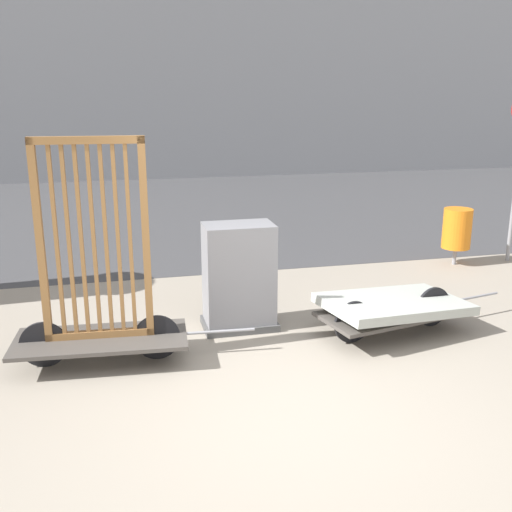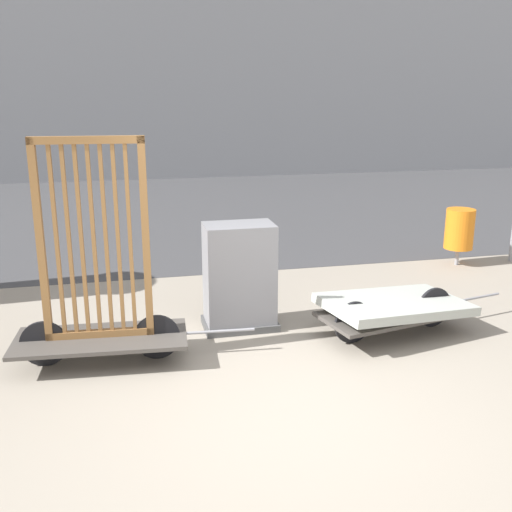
# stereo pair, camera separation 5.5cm
# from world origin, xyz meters

# --- Properties ---
(ground_plane) EXTENTS (60.00, 60.00, 0.00)m
(ground_plane) POSITION_xyz_m (0.00, 0.00, 0.00)
(ground_plane) COLOR gray
(road_strip) EXTENTS (56.00, 10.16, 0.01)m
(road_strip) POSITION_xyz_m (0.00, 9.23, 0.00)
(road_strip) COLOR #424244
(road_strip) RESTS_ON ground_plane
(bike_cart_with_bedframe) EXTENTS (2.41, 0.87, 2.23)m
(bike_cart_with_bedframe) POSITION_xyz_m (-1.57, 1.47, 0.69)
(bike_cart_with_bedframe) COLOR #4C4742
(bike_cart_with_bedframe) RESTS_ON ground_plane
(bike_cart_with_mattress) EXTENTS (2.42, 1.23, 0.46)m
(bike_cart_with_mattress) POSITION_xyz_m (1.58, 1.47, 0.32)
(bike_cart_with_mattress) COLOR #4C4742
(bike_cart_with_mattress) RESTS_ON ground_plane
(utility_cabinet) EXTENTS (0.83, 0.54, 1.21)m
(utility_cabinet) POSITION_xyz_m (-0.06, 2.07, 0.56)
(utility_cabinet) COLOR #4C4C4C
(utility_cabinet) RESTS_ON ground_plane
(trash_bin) EXTENTS (0.43, 0.43, 0.88)m
(trash_bin) POSITION_xyz_m (3.75, 3.80, 0.57)
(trash_bin) COLOR gray
(trash_bin) RESTS_ON ground_plane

